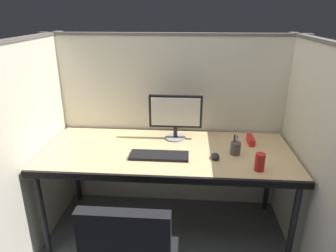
# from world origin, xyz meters

# --- Properties ---
(cubicle_partition_rear) EXTENTS (2.21, 0.06, 1.57)m
(cubicle_partition_rear) POSITION_xyz_m (0.00, 0.74, 0.79)
(cubicle_partition_rear) COLOR beige
(cubicle_partition_rear) RESTS_ON ground
(cubicle_partition_left) EXTENTS (0.06, 1.41, 1.57)m
(cubicle_partition_left) POSITION_xyz_m (-0.99, 0.20, 0.79)
(cubicle_partition_left) COLOR beige
(cubicle_partition_left) RESTS_ON ground
(cubicle_partition_right) EXTENTS (0.06, 1.41, 1.57)m
(cubicle_partition_right) POSITION_xyz_m (0.99, 0.20, 0.79)
(cubicle_partition_right) COLOR beige
(cubicle_partition_right) RESTS_ON ground
(desk) EXTENTS (1.90, 0.80, 0.74)m
(desk) POSITION_xyz_m (0.00, 0.29, 0.69)
(desk) COLOR tan
(desk) RESTS_ON ground
(monitor_center) EXTENTS (0.43, 0.17, 0.37)m
(monitor_center) POSITION_xyz_m (0.05, 0.53, 0.96)
(monitor_center) COLOR gray
(monitor_center) RESTS_ON desk
(keyboard_main) EXTENTS (0.43, 0.15, 0.02)m
(keyboard_main) POSITION_xyz_m (-0.05, 0.18, 0.75)
(keyboard_main) COLOR black
(keyboard_main) RESTS_ON desk
(computer_mouse) EXTENTS (0.06, 0.10, 0.04)m
(computer_mouse) POSITION_xyz_m (0.35, 0.19, 0.76)
(computer_mouse) COLOR black
(computer_mouse) RESTS_ON desk
(red_stapler) EXTENTS (0.04, 0.15, 0.06)m
(red_stapler) POSITION_xyz_m (0.66, 0.48, 0.77)
(red_stapler) COLOR red
(red_stapler) RESTS_ON desk
(pen_cup) EXTENTS (0.08, 0.08, 0.16)m
(pen_cup) POSITION_xyz_m (0.51, 0.27, 0.79)
(pen_cup) COLOR #4C4742
(pen_cup) RESTS_ON desk
(soda_can) EXTENTS (0.07, 0.07, 0.12)m
(soda_can) POSITION_xyz_m (0.64, 0.04, 0.80)
(soda_can) COLOR red
(soda_can) RESTS_ON desk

